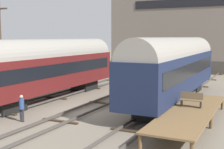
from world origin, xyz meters
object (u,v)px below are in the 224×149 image
object	(u,v)px
person_worker	(22,106)
utility_pole	(0,47)
train_car_navy	(175,65)
bench	(191,99)
train_car_maroon	(51,65)

from	to	relation	value
person_worker	utility_pole	bearing A→B (deg)	143.98
train_car_navy	bench	size ratio (longest dim) A/B	13.05
train_car_navy	bench	world-z (taller)	train_car_navy
train_car_navy	person_worker	world-z (taller)	train_car_navy
person_worker	bench	bearing A→B (deg)	26.37
utility_pole	train_car_maroon	bearing A→B (deg)	32.68
bench	person_worker	size ratio (longest dim) A/B	0.82
train_car_navy	utility_pole	distance (m)	14.52
train_car_maroon	utility_pole	xyz separation A→B (m)	(-3.49, -2.24, 1.57)
train_car_navy	utility_pole	bearing A→B (deg)	-156.90
bench	utility_pole	size ratio (longest dim) A/B	0.16
train_car_maroon	train_car_navy	xyz separation A→B (m)	(9.80, 3.43, 0.11)
train_car_maroon	bench	size ratio (longest dim) A/B	11.76
train_car_navy	person_worker	bearing A→B (deg)	-124.79
utility_pole	train_car_navy	bearing A→B (deg)	23.10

